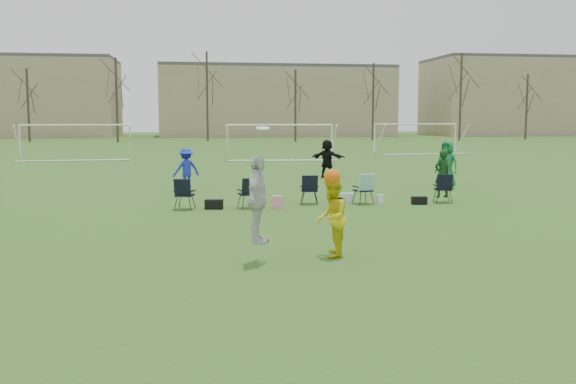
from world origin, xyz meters
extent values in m
plane|color=#2F581B|center=(0.00, 0.00, 0.00)|extent=(260.00, 260.00, 0.00)
imported|color=#1A2BC5|center=(-2.30, 13.32, 0.84)|extent=(1.24, 1.00, 1.68)
imported|color=#14703B|center=(8.20, 12.53, 0.97)|extent=(1.09, 1.11, 1.94)
imported|color=black|center=(4.38, 17.92, 0.92)|extent=(1.71, 1.39, 1.83)
imported|color=silver|center=(-0.82, 0.00, 1.24)|extent=(0.71, 1.08, 1.70)
imported|color=yellow|center=(0.73, 0.35, 0.80)|extent=(0.79, 0.91, 1.61)
sphere|color=#FF660D|center=(0.73, 0.35, 1.64)|extent=(0.32, 0.32, 0.32)
cylinder|color=white|center=(-0.71, 0.01, 2.62)|extent=(0.27, 0.27, 0.07)
imported|color=#0E3613|center=(6.31, 8.35, 0.96)|extent=(0.67, 0.53, 1.62)
cube|color=black|center=(-1.40, 7.73, 0.15)|extent=(0.60, 0.40, 0.30)
cube|color=pink|center=(0.58, 7.57, 0.20)|extent=(0.39, 0.30, 0.40)
cube|color=#0F371E|center=(2.46, 7.49, 0.14)|extent=(0.50, 0.36, 0.28)
cube|color=silver|center=(3.09, 8.65, 0.16)|extent=(0.48, 0.39, 0.32)
cylinder|color=white|center=(4.12, 8.25, 0.15)|extent=(0.26, 0.26, 0.30)
cube|color=black|center=(5.32, 7.83, 0.13)|extent=(0.54, 0.34, 0.26)
cube|color=black|center=(-2.31, 7.81, 0.48)|extent=(0.73, 0.73, 0.96)
cube|color=black|center=(-0.33, 7.82, 0.48)|extent=(0.71, 0.71, 0.96)
cube|color=black|center=(1.77, 8.53, 0.48)|extent=(0.66, 0.66, 0.96)
cube|color=black|center=(3.54, 8.27, 0.48)|extent=(0.72, 0.72, 0.96)
cube|color=black|center=(6.31, 8.25, 0.48)|extent=(0.69, 0.69, 0.96)
cylinder|color=white|center=(-13.64, 33.68, 1.20)|extent=(0.12, 0.12, 2.40)
cylinder|color=white|center=(-6.36, 34.32, 1.20)|extent=(0.12, 0.12, 2.40)
cylinder|color=white|center=(-10.00, 34.00, 2.40)|extent=(7.28, 0.76, 0.12)
cylinder|color=white|center=(0.36, 32.25, 1.20)|extent=(0.12, 0.12, 2.40)
cylinder|color=white|center=(7.64, 31.75, 1.20)|extent=(0.12, 0.12, 2.40)
cylinder|color=white|center=(4.00, 32.00, 2.40)|extent=(7.29, 0.63, 0.12)
cylinder|color=white|center=(12.39, 37.49, 1.20)|extent=(0.12, 0.12, 2.40)
cylinder|color=white|center=(19.61, 38.51, 1.20)|extent=(0.12, 0.12, 2.40)
cylinder|color=white|center=(16.00, 38.00, 2.40)|extent=(7.25, 1.13, 0.12)
cylinder|color=#382B21|center=(-22.00, 71.50, 4.50)|extent=(0.28, 0.28, 9.00)
cylinder|color=#382B21|center=(-11.00, 68.50, 5.10)|extent=(0.28, 0.28, 10.20)
cylinder|color=#382B21|center=(0.00, 71.50, 5.70)|extent=(0.28, 0.28, 11.40)
cylinder|color=#382B21|center=(11.00, 68.50, 4.50)|extent=(0.28, 0.28, 9.00)
cylinder|color=#382B21|center=(22.00, 71.50, 5.10)|extent=(0.28, 0.28, 10.20)
cylinder|color=#382B21|center=(33.00, 68.50, 5.70)|extent=(0.28, 0.28, 11.40)
cylinder|color=#382B21|center=(44.00, 71.50, 4.50)|extent=(0.28, 0.28, 9.00)
cube|color=tan|center=(12.00, 96.00, 5.50)|extent=(38.00, 16.00, 11.00)
cube|color=tan|center=(55.00, 96.00, 6.50)|extent=(30.00, 16.00, 13.00)
camera|label=1|loc=(-2.06, -12.23, 2.79)|focal=40.00mm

